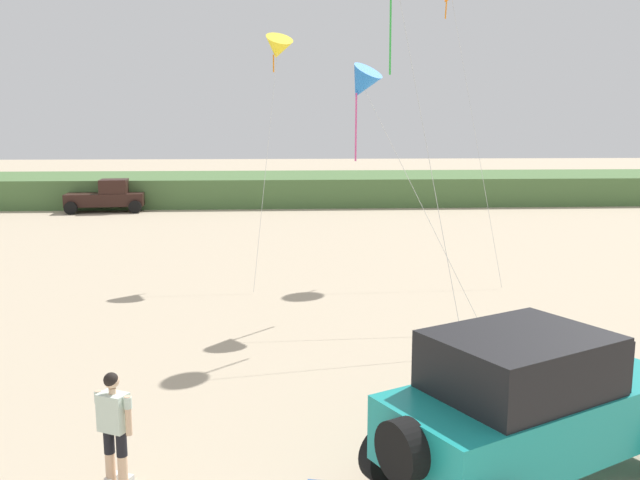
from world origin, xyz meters
TOP-DOWN VIEW (x-y plane):
  - dune_ridge at (4.09, 41.97)m, footprint 90.00×9.83m
  - jeep at (3.11, 4.02)m, footprint 5.00×4.08m
  - person_watching at (-2.69, 4.39)m, footprint 0.57×0.43m
  - distant_pickup at (-10.78, 36.41)m, footprint 4.77×2.81m
  - kite_blue_swept at (-0.33, 19.52)m, footprint 1.49×4.97m
  - kite_yellow_diamond at (1.97, 14.11)m, footprint 3.31×3.83m

SIDE VIEW (x-z plane):
  - dune_ridge at x=4.09m, z-range 0.00..1.84m
  - person_watching at x=-2.69m, z-range 0.10..1.77m
  - distant_pickup at x=-10.78m, z-range -0.05..1.93m
  - jeep at x=3.11m, z-range 0.07..2.33m
  - kite_yellow_diamond at x=1.97m, z-range 2.78..9.62m
  - kite_blue_swept at x=-0.33m, z-range 3.62..11.95m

